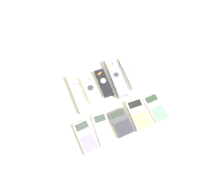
% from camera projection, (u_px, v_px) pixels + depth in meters
% --- Properties ---
extents(ground_plane, '(3.00, 3.00, 0.00)m').
position_uv_depth(ground_plane, '(115.00, 105.00, 1.02)').
color(ground_plane, beige).
extents(remote_0, '(0.05, 0.21, 0.02)m').
position_uv_depth(remote_0, '(77.00, 94.00, 1.04)').
color(remote_0, '#B7B7BC').
rests_on(remote_0, ground_plane).
extents(remote_1, '(0.06, 0.15, 0.02)m').
position_uv_depth(remote_1, '(91.00, 89.00, 1.05)').
color(remote_1, silver).
rests_on(remote_1, ground_plane).
extents(remote_2, '(0.05, 0.15, 0.02)m').
position_uv_depth(remote_2, '(104.00, 83.00, 1.06)').
color(remote_2, black).
rests_on(remote_2, ground_plane).
extents(remote_3, '(0.07, 0.22, 0.03)m').
position_uv_depth(remote_3, '(117.00, 78.00, 1.07)').
color(remote_3, gray).
rests_on(remote_3, ground_plane).
extents(remote_4, '(0.06, 0.19, 0.03)m').
position_uv_depth(remote_4, '(131.00, 73.00, 1.08)').
color(remote_4, white).
rests_on(remote_4, ground_plane).
extents(calculator_0, '(0.08, 0.15, 0.02)m').
position_uv_depth(calculator_0, '(86.00, 137.00, 0.95)').
color(calculator_0, '#B2B2B7').
rests_on(calculator_0, ground_plane).
extents(calculator_1, '(0.07, 0.15, 0.02)m').
position_uv_depth(calculator_1, '(103.00, 129.00, 0.97)').
color(calculator_1, silver).
rests_on(calculator_1, ground_plane).
extents(calculator_2, '(0.08, 0.13, 0.02)m').
position_uv_depth(calculator_2, '(121.00, 123.00, 0.98)').
color(calculator_2, '#4C4C51').
rests_on(calculator_2, ground_plane).
extents(calculator_3, '(0.08, 0.15, 0.02)m').
position_uv_depth(calculator_3, '(139.00, 114.00, 0.99)').
color(calculator_3, beige).
rests_on(calculator_3, ground_plane).
extents(calculator_4, '(0.08, 0.14, 0.01)m').
position_uv_depth(calculator_4, '(156.00, 108.00, 1.01)').
color(calculator_4, '#B2B2B7').
rests_on(calculator_4, ground_plane).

